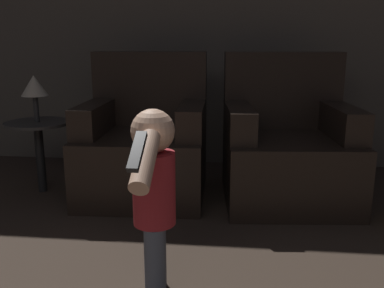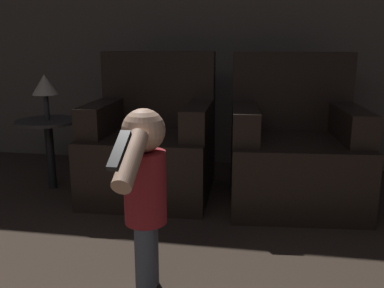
{
  "view_description": "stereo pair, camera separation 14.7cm",
  "coord_description": "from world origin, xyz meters",
  "px_view_note": "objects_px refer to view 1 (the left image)",
  "views": [
    {
      "loc": [
        0.37,
        0.81,
        1.05
      ],
      "look_at": [
        0.13,
        3.02,
        0.52
      ],
      "focal_mm": 40.0,
      "sensor_mm": 36.0,
      "label": 1
    },
    {
      "loc": [
        0.51,
        0.84,
        1.05
      ],
      "look_at": [
        0.13,
        3.02,
        0.52
      ],
      "focal_mm": 40.0,
      "sensor_mm": 36.0,
      "label": 2
    }
  ],
  "objects_px": {
    "person_toddler": "(154,189)",
    "lamp": "(34,87)",
    "armchair_right": "(287,150)",
    "armchair_left": "(145,146)"
  },
  "relations": [
    {
      "from": "armchair_right",
      "to": "lamp",
      "type": "height_order",
      "value": "armchair_right"
    },
    {
      "from": "lamp",
      "to": "person_toddler",
      "type": "bearing_deg",
      "value": -48.23
    },
    {
      "from": "armchair_right",
      "to": "lamp",
      "type": "xyz_separation_m",
      "value": [
        -1.72,
        -0.06,
        0.41
      ]
    },
    {
      "from": "armchair_right",
      "to": "lamp",
      "type": "bearing_deg",
      "value": 176.72
    },
    {
      "from": "armchair_right",
      "to": "person_toddler",
      "type": "xyz_separation_m",
      "value": [
        -0.67,
        -1.23,
        0.13
      ]
    },
    {
      "from": "person_toddler",
      "to": "lamp",
      "type": "xyz_separation_m",
      "value": [
        -1.05,
        1.17,
        0.28
      ]
    },
    {
      "from": "person_toddler",
      "to": "armchair_left",
      "type": "bearing_deg",
      "value": 5.91
    },
    {
      "from": "armchair_left",
      "to": "armchair_right",
      "type": "height_order",
      "value": "same"
    },
    {
      "from": "armchair_left",
      "to": "lamp",
      "type": "distance_m",
      "value": 0.85
    },
    {
      "from": "armchair_left",
      "to": "armchair_right",
      "type": "distance_m",
      "value": 0.97
    }
  ]
}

